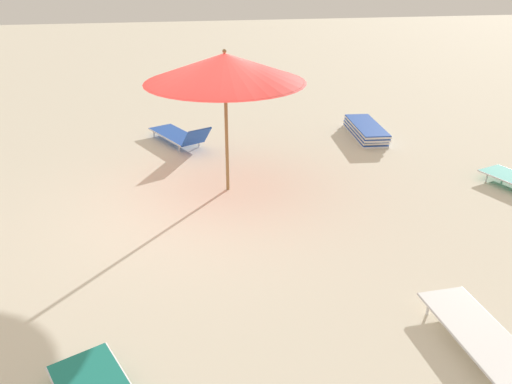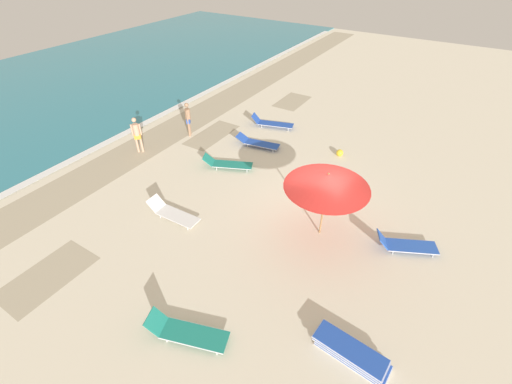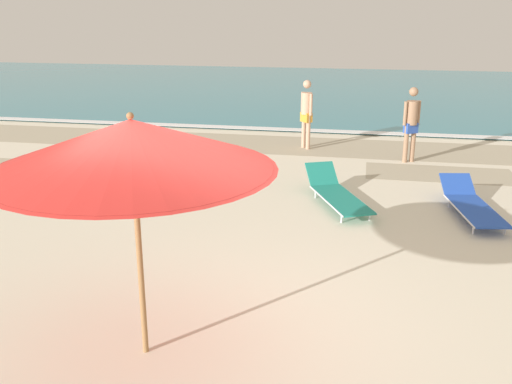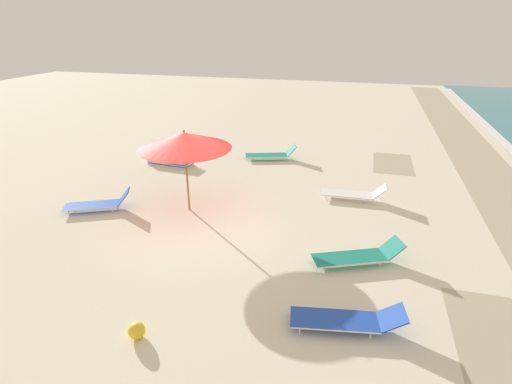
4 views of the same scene
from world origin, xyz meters
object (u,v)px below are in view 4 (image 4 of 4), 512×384
(sun_lounger_near_water_left, at_px, (99,203))
(sun_lounger_mid_beach_solo, at_px, (272,154))
(sun_lounger_near_water_right, at_px, (354,193))
(beach_ball, at_px, (137,330))
(sun_lounger_mid_beach_pair_a, at_px, (347,319))
(lounger_stack, at_px, (171,161))
(beach_umbrella, at_px, (184,141))
(sun_lounger_beside_umbrella, at_px, (358,256))

(sun_lounger_near_water_left, bearing_deg, sun_lounger_mid_beach_solo, 120.87)
(sun_lounger_near_water_right, relative_size, sun_lounger_mid_beach_solo, 0.94)
(beach_ball, bearing_deg, sun_lounger_mid_beach_pair_a, 108.84)
(sun_lounger_mid_beach_solo, relative_size, sun_lounger_mid_beach_pair_a, 0.99)
(lounger_stack, distance_m, sun_lounger_near_water_right, 7.52)
(lounger_stack, relative_size, beach_ball, 6.08)
(beach_umbrella, xyz_separation_m, beach_ball, (5.33, 1.30, -2.07))
(beach_umbrella, height_order, sun_lounger_near_water_left, beach_umbrella)
(lounger_stack, distance_m, beach_ball, 9.76)
(sun_lounger_beside_umbrella, height_order, beach_ball, sun_lounger_beside_umbrella)
(beach_umbrella, height_order, lounger_stack, beach_umbrella)
(sun_lounger_beside_umbrella, bearing_deg, beach_umbrella, -132.16)
(sun_lounger_mid_beach_solo, height_order, sun_lounger_mid_beach_pair_a, sun_lounger_mid_beach_solo)
(beach_umbrella, bearing_deg, sun_lounger_mid_beach_pair_a, 51.38)
(sun_lounger_mid_beach_solo, distance_m, beach_ball, 10.79)
(lounger_stack, height_order, sun_lounger_beside_umbrella, sun_lounger_beside_umbrella)
(beach_umbrella, relative_size, beach_ball, 8.50)
(lounger_stack, distance_m, sun_lounger_mid_beach_solo, 4.20)
(sun_lounger_near_water_right, bearing_deg, sun_lounger_near_water_left, -71.13)
(lounger_stack, bearing_deg, sun_lounger_mid_beach_solo, 120.45)
(lounger_stack, bearing_deg, sun_lounger_mid_beach_pair_a, 49.63)
(sun_lounger_beside_umbrella, bearing_deg, sun_lounger_near_water_right, 159.97)
(sun_lounger_mid_beach_solo, height_order, beach_ball, sun_lounger_mid_beach_solo)
(sun_lounger_mid_beach_pair_a, bearing_deg, sun_lounger_mid_beach_solo, -168.53)
(beach_umbrella, relative_size, sun_lounger_beside_umbrella, 1.24)
(sun_lounger_beside_umbrella, xyz_separation_m, sun_lounger_mid_beach_solo, (-7.15, -3.83, 0.01))
(lounger_stack, xyz_separation_m, sun_lounger_beside_umbrella, (5.39, 7.63, 0.05))
(beach_umbrella, relative_size, sun_lounger_near_water_right, 1.33)
(lounger_stack, distance_m, sun_lounger_mid_beach_pair_a, 10.77)
(beach_umbrella, distance_m, sun_lounger_near_water_left, 3.46)
(lounger_stack, relative_size, sun_lounger_mid_beach_solo, 0.90)
(sun_lounger_beside_umbrella, height_order, sun_lounger_mid_beach_pair_a, sun_lounger_beside_umbrella)
(sun_lounger_mid_beach_pair_a, bearing_deg, beach_umbrella, -138.35)
(beach_ball, bearing_deg, beach_umbrella, -166.29)
(sun_lounger_near_water_left, height_order, sun_lounger_mid_beach_solo, sun_lounger_near_water_left)
(beach_umbrella, distance_m, beach_ball, 5.86)
(beach_umbrella, height_order, sun_lounger_beside_umbrella, beach_umbrella)
(sun_lounger_beside_umbrella, bearing_deg, sun_lounger_mid_beach_pair_a, -27.58)
(sun_lounger_near_water_left, relative_size, sun_lounger_near_water_right, 0.99)
(beach_ball, bearing_deg, sun_lounger_near_water_right, 154.07)
(lounger_stack, xyz_separation_m, beach_ball, (9.02, 3.73, -0.00))
(sun_lounger_beside_umbrella, height_order, sun_lounger_mid_beach_solo, sun_lounger_mid_beach_solo)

